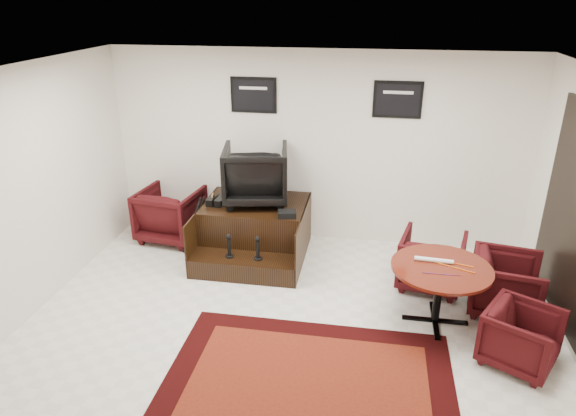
% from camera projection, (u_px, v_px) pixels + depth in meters
% --- Properties ---
extents(ground, '(6.00, 6.00, 0.00)m').
position_uv_depth(ground, '(287.00, 333.00, 5.69)').
color(ground, white).
rests_on(ground, ground).
extents(room_shell, '(6.02, 5.02, 2.81)m').
position_uv_depth(room_shell, '(329.00, 181.00, 5.04)').
color(room_shell, white).
rests_on(room_shell, ground).
extents(area_rug, '(2.80, 2.10, 0.01)m').
position_uv_depth(area_rug, '(307.00, 388.00, 4.90)').
color(area_rug, black).
rests_on(area_rug, ground).
extents(shine_podium, '(1.46, 1.50, 0.75)m').
position_uv_depth(shine_podium, '(255.00, 231.00, 7.30)').
color(shine_podium, black).
rests_on(shine_podium, ground).
extents(shine_chair, '(1.00, 0.96, 0.90)m').
position_uv_depth(shine_chair, '(256.00, 171.00, 7.11)').
color(shine_chair, black).
rests_on(shine_chair, shine_podium).
extents(shoes_pair, '(0.23, 0.28, 0.10)m').
position_uv_depth(shoes_pair, '(216.00, 201.00, 7.17)').
color(shoes_pair, black).
rests_on(shoes_pair, shine_podium).
extents(polish_kit, '(0.26, 0.21, 0.08)m').
position_uv_depth(polish_kit, '(287.00, 214.00, 6.76)').
color(polish_kit, black).
rests_on(polish_kit, shine_podium).
extents(umbrella_black, '(0.34, 0.13, 0.91)m').
position_uv_depth(umbrella_black, '(193.00, 224.00, 7.27)').
color(umbrella_black, black).
rests_on(umbrella_black, ground).
extents(umbrella_hooked, '(0.32, 0.12, 0.87)m').
position_uv_depth(umbrella_hooked, '(197.00, 222.00, 7.39)').
color(umbrella_hooked, black).
rests_on(umbrella_hooked, ground).
extents(armchair_side, '(0.95, 0.91, 0.88)m').
position_uv_depth(armchair_side, '(171.00, 211.00, 7.73)').
color(armchair_side, black).
rests_on(armchair_side, ground).
extents(meeting_table, '(1.10, 1.10, 0.72)m').
position_uv_depth(meeting_table, '(441.00, 274.00, 5.65)').
color(meeting_table, '#49170A').
rests_on(meeting_table, ground).
extents(table_chair_back, '(0.90, 0.86, 0.78)m').
position_uv_depth(table_chair_back, '(432.00, 258.00, 6.47)').
color(table_chair_back, black).
rests_on(table_chair_back, ground).
extents(table_chair_window, '(0.84, 0.88, 0.78)m').
position_uv_depth(table_chair_window, '(507.00, 282.00, 5.95)').
color(table_chair_window, black).
rests_on(table_chair_window, ground).
extents(table_chair_corner, '(0.87, 0.88, 0.68)m').
position_uv_depth(table_chair_corner, '(522.00, 335.00, 5.11)').
color(table_chair_corner, black).
rests_on(table_chair_corner, ground).
extents(paper_roll, '(0.42, 0.08, 0.05)m').
position_uv_depth(paper_roll, '(434.00, 260.00, 5.70)').
color(paper_roll, white).
rests_on(paper_roll, meeting_table).
extents(table_clutter, '(0.57, 0.34, 0.01)m').
position_uv_depth(table_clutter, '(451.00, 267.00, 5.60)').
color(table_clutter, '#DC590C').
rests_on(table_clutter, meeting_table).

